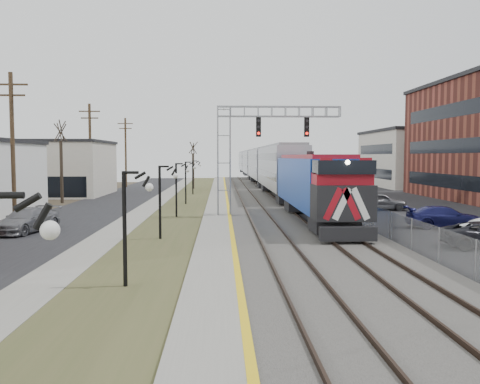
{
  "coord_description": "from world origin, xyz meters",
  "views": [
    {
      "loc": [
        -0.72,
        -9.23,
        4.5
      ],
      "look_at": [
        0.29,
        17.63,
        2.6
      ],
      "focal_mm": 38.0,
      "sensor_mm": 36.0,
      "label": 1
    }
  ],
  "objects": [
    {
      "name": "street_west",
      "position": [
        -11.5,
        35.0,
        0.02
      ],
      "size": [
        7.0,
        120.0,
        0.04
      ],
      "primitive_type": "cube",
      "color": "black",
      "rests_on": "ground"
    },
    {
      "name": "sidewalk",
      "position": [
        -7.0,
        35.0,
        0.04
      ],
      "size": [
        2.0,
        120.0,
        0.08
      ],
      "primitive_type": "cube",
      "color": "gray",
      "rests_on": "ground"
    },
    {
      "name": "grass_median",
      "position": [
        -4.0,
        35.0,
        0.03
      ],
      "size": [
        4.0,
        120.0,
        0.06
      ],
      "primitive_type": "cube",
      "color": "#414625",
      "rests_on": "ground"
    },
    {
      "name": "platform",
      "position": [
        -1.0,
        35.0,
        0.12
      ],
      "size": [
        2.0,
        120.0,
        0.24
      ],
      "primitive_type": "cube",
      "color": "gray",
      "rests_on": "ground"
    },
    {
      "name": "ballast_bed",
      "position": [
        4.0,
        35.0,
        0.1
      ],
      "size": [
        8.0,
        120.0,
        0.2
      ],
      "primitive_type": "cube",
      "color": "#595651",
      "rests_on": "ground"
    },
    {
      "name": "parking_lot",
      "position": [
        16.0,
        35.0,
        0.02
      ],
      "size": [
        16.0,
        120.0,
        0.04
      ],
      "primitive_type": "cube",
      "color": "black",
      "rests_on": "ground"
    },
    {
      "name": "platform_edge",
      "position": [
        -0.12,
        35.0,
        0.24
      ],
      "size": [
        0.24,
        120.0,
        0.01
      ],
      "primitive_type": "cube",
      "color": "gold",
      "rests_on": "platform"
    },
    {
      "name": "track_near",
      "position": [
        2.0,
        35.0,
        0.28
      ],
      "size": [
        1.58,
        120.0,
        0.15
      ],
      "color": "#2D2119",
      "rests_on": "ballast_bed"
    },
    {
      "name": "track_far",
      "position": [
        5.5,
        35.0,
        0.28
      ],
      "size": [
        1.58,
        120.0,
        0.15
      ],
      "color": "#2D2119",
      "rests_on": "ballast_bed"
    },
    {
      "name": "train",
      "position": [
        5.5,
        71.11,
        2.94
      ],
      "size": [
        3.0,
        108.65,
        5.33
      ],
      "color": "#133BA1",
      "rests_on": "ground"
    },
    {
      "name": "signal_gantry",
      "position": [
        1.22,
        27.99,
        5.59
      ],
      "size": [
        9.0,
        1.07,
        8.15
      ],
      "color": "gray",
      "rests_on": "ground"
    },
    {
      "name": "lampposts",
      "position": [
        -4.0,
        18.29,
        2.0
      ],
      "size": [
        0.14,
        62.14,
        4.0
      ],
      "color": "black",
      "rests_on": "ground"
    },
    {
      "name": "utility_poles",
      "position": [
        -14.5,
        25.0,
        5.0
      ],
      "size": [
        0.28,
        80.28,
        10.0
      ],
      "color": "#4C3823",
      "rests_on": "ground"
    },
    {
      "name": "fence",
      "position": [
        8.2,
        35.0,
        0.8
      ],
      "size": [
        0.04,
        120.0,
        1.6
      ],
      "primitive_type": "cube",
      "color": "gray",
      "rests_on": "ground"
    },
    {
      "name": "bare_trees",
      "position": [
        -12.66,
        38.91,
        2.7
      ],
      "size": [
        12.3,
        42.3,
        5.95
      ],
      "color": "#382D23",
      "rests_on": "ground"
    },
    {
      "name": "car_lot_d",
      "position": [
        13.17,
        21.54,
        0.68
      ],
      "size": [
        4.84,
        2.29,
        1.36
      ],
      "primitive_type": "imported",
      "rotation": [
        0.0,
        0.0,
        1.49
      ],
      "color": "navy",
      "rests_on": "ground"
    },
    {
      "name": "car_lot_e",
      "position": [
        12.49,
        32.12,
        0.72
      ],
      "size": [
        4.36,
        2.08,
        1.44
      ],
      "primitive_type": "imported",
      "rotation": [
        0.0,
        0.0,
        1.48
      ],
      "color": "slate",
      "rests_on": "ground"
    },
    {
      "name": "car_lot_f",
      "position": [
        12.39,
        40.75,
        0.72
      ],
      "size": [
        4.64,
        2.54,
        1.45
      ],
      "primitive_type": "imported",
      "rotation": [
        0.0,
        0.0,
        1.33
      ],
      "color": "#0B3716",
      "rests_on": "ground"
    },
    {
      "name": "car_street_b",
      "position": [
        -12.14,
        20.83,
        0.71
      ],
      "size": [
        3.1,
        5.21,
        1.42
      ],
      "primitive_type": "imported",
      "rotation": [
        0.0,
        0.0,
        -0.24
      ],
      "color": "slate",
      "rests_on": "ground"
    }
  ]
}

